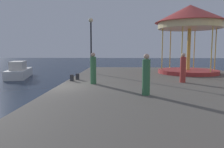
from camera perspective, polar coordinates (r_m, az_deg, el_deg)
name	(u,v)px	position (r m, az deg, el deg)	size (l,w,h in m)	color
ground_plane	(58,100)	(12.13, -14.18, -6.80)	(120.00, 120.00, 0.00)	#162338
quay_dock	(177,94)	(11.94, 17.09, -5.13)	(12.90, 24.88, 0.80)	#5B564F
motorboat_white	(19,71)	(23.02, -23.59, 0.62)	(2.88, 5.41, 1.63)	white
carousel	(190,23)	(18.77, 20.10, 12.76)	(5.60, 5.60, 5.53)	#B23333
lamp_post_mid_promenade	(91,36)	(17.73, -5.64, 10.08)	(0.36, 0.36, 4.51)	black
bollard_north	(77,77)	(14.13, -9.23, -0.69)	(0.24, 0.24, 0.40)	#2D2D33
bollard_south	(72,78)	(13.59, -10.70, -1.00)	(0.24, 0.24, 0.40)	#2D2D33
person_by_the_water	(183,69)	(13.38, 18.46, 1.36)	(0.34, 0.34, 1.76)	#B23833
person_mid_promenade	(93,69)	(12.22, -5.04, 1.27)	(0.34, 0.34, 1.79)	#387247
person_far_corner	(146,76)	(9.26, 9.13, -0.49)	(0.34, 0.34, 1.79)	#387247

